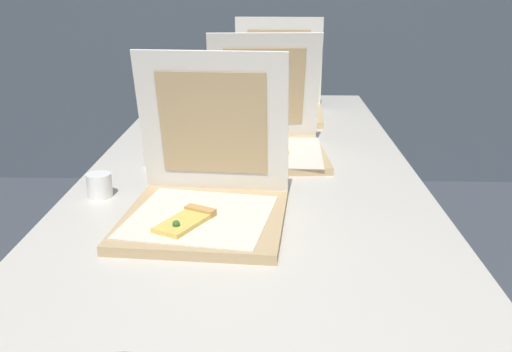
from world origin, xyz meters
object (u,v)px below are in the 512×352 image
at_px(table, 251,190).
at_px(pizza_box_front, 205,197).
at_px(cup_white_far, 205,130).
at_px(pizza_box_back, 277,102).
at_px(pizza_box_middle, 266,139).
at_px(cup_white_mid, 154,156).
at_px(cup_white_near_center, 100,185).

bearing_deg(table, pizza_box_front, -106.40).
xyz_separation_m(pizza_box_front, cup_white_far, (-0.08, 0.70, -0.02)).
bearing_deg(pizza_box_back, table, -93.46).
xyz_separation_m(pizza_box_middle, pizza_box_back, (0.04, 0.55, 0.00)).
bearing_deg(pizza_box_front, pizza_box_back, 85.67).
xyz_separation_m(pizza_box_middle, cup_white_mid, (-0.33, -0.12, -0.02)).
bearing_deg(cup_white_far, cup_white_mid, -110.71).
distance_m(cup_white_near_center, cup_white_mid, 0.27).
bearing_deg(cup_white_far, table, -66.49).
bearing_deg(pizza_box_front, pizza_box_middle, 80.22).
bearing_deg(pizza_box_front, table, 78.36).
distance_m(table, pizza_box_back, 0.76).
distance_m(pizza_box_back, cup_white_mid, 0.76).
height_order(table, pizza_box_front, pizza_box_front).
distance_m(pizza_box_middle, pizza_box_back, 0.55).
height_order(pizza_box_back, cup_white_mid, pizza_box_back).
bearing_deg(pizza_box_middle, cup_white_near_center, -142.17).
bearing_deg(cup_white_mid, pizza_box_front, -63.84).
xyz_separation_m(cup_white_far, cup_white_mid, (-0.12, -0.31, 0.00)).
height_order(pizza_box_middle, cup_white_near_center, pizza_box_middle).
distance_m(pizza_box_front, pizza_box_middle, 0.53).
bearing_deg(pizza_box_front, cup_white_far, 101.13).
bearing_deg(cup_white_near_center, table, 24.57).
height_order(pizza_box_front, cup_white_far, pizza_box_front).
relative_size(table, pizza_box_back, 6.25).
xyz_separation_m(table, cup_white_far, (-0.17, 0.39, 0.07)).
height_order(pizza_box_middle, cup_white_mid, pizza_box_middle).
bearing_deg(pizza_box_middle, pizza_box_front, -108.52).
relative_size(cup_white_near_center, cup_white_mid, 1.00).
relative_size(table, cup_white_far, 37.50).
bearing_deg(pizza_box_middle, cup_white_mid, -164.40).
distance_m(pizza_box_middle, cup_white_far, 0.28).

